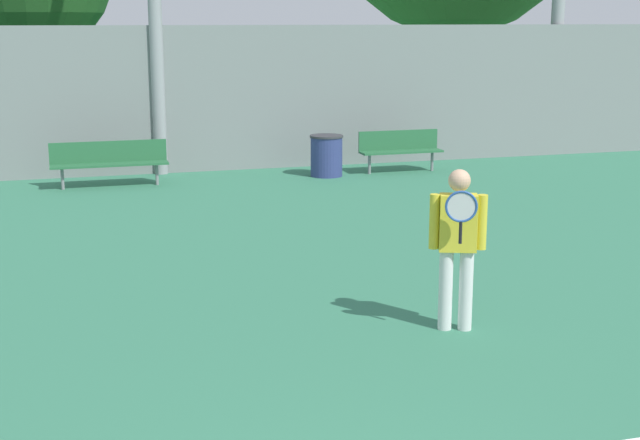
% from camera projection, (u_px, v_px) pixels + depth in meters
% --- Properties ---
extents(tennis_player, '(0.54, 0.49, 1.65)m').
position_uv_depth(tennis_player, '(458.00, 240.00, 8.88)').
color(tennis_player, silver).
rests_on(tennis_player, ground_plane).
extents(bench_courtside_near, '(1.73, 0.40, 0.85)m').
position_uv_depth(bench_courtside_near, '(400.00, 147.00, 18.34)').
color(bench_courtside_near, '#28663D').
rests_on(bench_courtside_near, ground_plane).
extents(bench_by_gate, '(2.17, 0.40, 0.85)m').
position_uv_depth(bench_by_gate, '(109.00, 159.00, 16.72)').
color(bench_by_gate, '#28663D').
rests_on(bench_by_gate, ground_plane).
extents(trash_bin, '(0.67, 0.67, 0.82)m').
position_uv_depth(trash_bin, '(326.00, 156.00, 17.86)').
color(trash_bin, navy).
rests_on(trash_bin, ground_plane).
extents(back_fence, '(35.60, 0.06, 2.97)m').
position_uv_depth(back_fence, '(140.00, 101.00, 17.84)').
color(back_fence, gray).
rests_on(back_fence, ground_plane).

